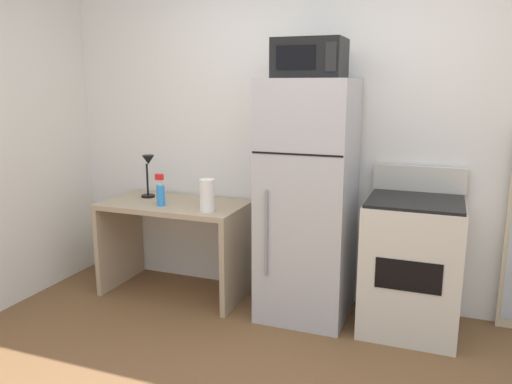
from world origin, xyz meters
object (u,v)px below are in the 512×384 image
object	(u,v)px
paper_towel_roll	(207,195)
oven_range	(411,264)
spray_bottle	(161,193)
refrigerator	(308,201)
microwave	(310,58)
desk	(176,230)
desk_lamp	(148,169)

from	to	relation	value
paper_towel_roll	oven_range	bearing A→B (deg)	7.14
paper_towel_roll	spray_bottle	size ratio (longest dim) A/B	0.96
refrigerator	microwave	xyz separation A→B (m)	(0.00, -0.02, 0.98)
paper_towel_roll	microwave	distance (m)	1.20
microwave	oven_range	size ratio (longest dim) A/B	0.42
desk	oven_range	world-z (taller)	oven_range
refrigerator	oven_range	bearing A→B (deg)	1.03
desk	microwave	size ratio (longest dim) A/B	2.45
desk	oven_range	size ratio (longest dim) A/B	1.02
paper_towel_roll	refrigerator	distance (m)	0.73
spray_bottle	refrigerator	size ratio (longest dim) A/B	0.15
desk	desk_lamp	bearing A→B (deg)	164.75
refrigerator	desk	bearing A→B (deg)	180.00
spray_bottle	microwave	size ratio (longest dim) A/B	0.54
oven_range	microwave	bearing A→B (deg)	-177.32
paper_towel_roll	refrigerator	world-z (taller)	refrigerator
desk_lamp	microwave	bearing A→B (deg)	-4.11
paper_towel_roll	spray_bottle	distance (m)	0.41
paper_towel_roll	microwave	world-z (taller)	microwave
spray_bottle	refrigerator	xyz separation A→B (m)	(1.12, 0.14, 0.00)
desk_lamp	paper_towel_roll	xyz separation A→B (m)	(0.65, -0.24, -0.12)
microwave	oven_range	bearing A→B (deg)	2.68
desk	paper_towel_roll	xyz separation A→B (m)	(0.37, -0.17, 0.35)
desk	desk_lamp	size ratio (longest dim) A/B	3.19
spray_bottle	oven_range	distance (m)	1.90
paper_towel_roll	microwave	bearing A→B (deg)	11.63
refrigerator	microwave	world-z (taller)	microwave
paper_towel_roll	refrigerator	xyz separation A→B (m)	(0.71, 0.17, -0.02)
paper_towel_roll	desk_lamp	bearing A→B (deg)	159.44
spray_bottle	desk_lamp	bearing A→B (deg)	138.31
refrigerator	oven_range	xyz separation A→B (m)	(0.73, 0.01, -0.38)
paper_towel_roll	spray_bottle	bearing A→B (deg)	175.88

